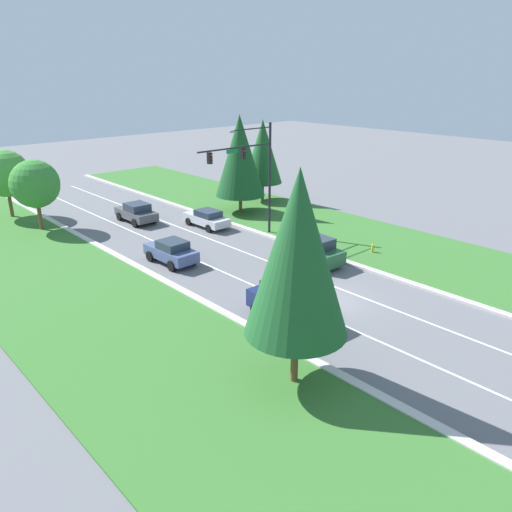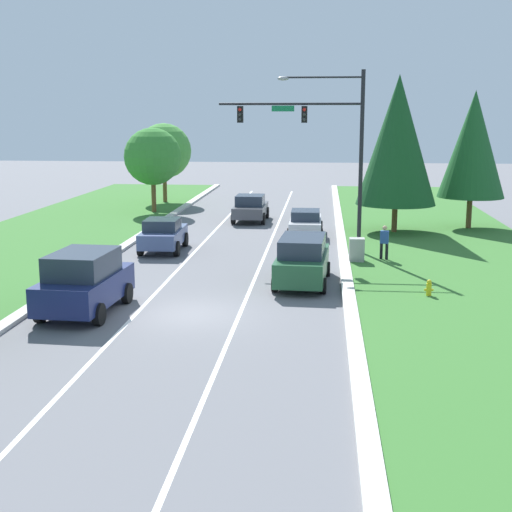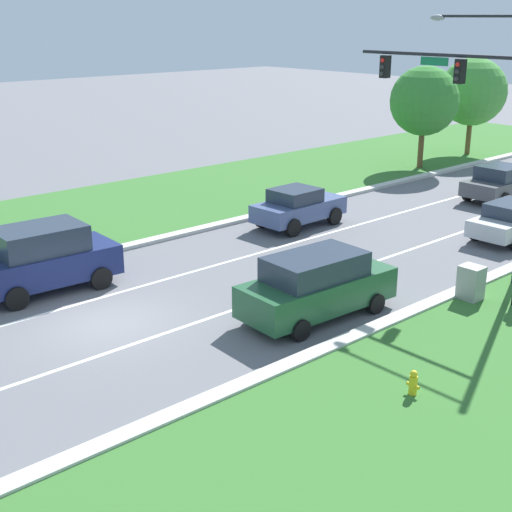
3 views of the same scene
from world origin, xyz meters
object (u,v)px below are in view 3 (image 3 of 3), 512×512
oak_near_left_tree (424,101)px  forest_suv (317,285)px  slate_blue_sedan (298,207)px  utility_cabinet (471,284)px  oak_far_left_tree (473,92)px  traffic_signal_mast (482,103)px  graphite_sedan (501,182)px  navy_suv (44,258)px  fire_hydrant (413,384)px

oak_near_left_tree → forest_suv: bearing=-61.6°
slate_blue_sedan → utility_cabinet: slate_blue_sedan is taller
oak_near_left_tree → oak_far_left_tree: oak_far_left_tree is taller
forest_suv → utility_cabinet: bearing=65.0°
slate_blue_sedan → traffic_signal_mast: bearing=1.3°
oak_far_left_tree → slate_blue_sedan: bearing=-77.7°
graphite_sedan → utility_cabinet: size_ratio=3.85×
forest_suv → graphite_sedan: bearing=105.8°
oak_near_left_tree → oak_far_left_tree: (-0.51, 5.83, 0.10)m
forest_suv → navy_suv: size_ratio=1.07×
utility_cabinet → oak_far_left_tree: size_ratio=0.19×
slate_blue_sedan → oak_near_left_tree: 14.82m
slate_blue_sedan → utility_cabinet: size_ratio=3.65×
graphite_sedan → utility_cabinet: (6.28, -12.60, -0.30)m
slate_blue_sedan → oak_near_left_tree: (-3.82, 13.99, 3.07)m
utility_cabinet → graphite_sedan: bearing=116.5°
oak_far_left_tree → navy_suv: bearing=-82.5°
traffic_signal_mast → oak_near_left_tree: bearing=131.0°
navy_suv → utility_cabinet: 13.70m
graphite_sedan → fire_hydrant: size_ratio=6.40×
utility_cabinet → forest_suv: bearing=-118.1°
traffic_signal_mast → fire_hydrant: size_ratio=12.75×
utility_cabinet → navy_suv: bearing=-135.8°
navy_suv → fire_hydrant: bearing=18.0°
forest_suv → oak_near_left_tree: bearing=121.4°
oak_far_left_tree → forest_suv: bearing=-66.3°
forest_suv → utility_cabinet: 5.12m
traffic_signal_mast → graphite_sedan: traffic_signal_mast is taller
navy_suv → oak_far_left_tree: (-4.13, 31.31, 2.91)m
traffic_signal_mast → slate_blue_sedan: traffic_signal_mast is taller
utility_cabinet → slate_blue_sedan: bearing=168.6°
navy_suv → graphite_sedan: bearing=84.1°
traffic_signal_mast → forest_suv: (-0.73, -6.87, -4.84)m
traffic_signal_mast → graphite_sedan: (-4.61, 10.23, -4.97)m
graphite_sedan → utility_cabinet: graphite_sedan is taller
graphite_sedan → slate_blue_sedan: size_ratio=1.05×
utility_cabinet → fire_hydrant: utility_cabinet is taller
forest_suv → navy_suv: 8.97m
fire_hydrant → traffic_signal_mast: bearing=115.4°
navy_suv → oak_near_left_tree: (-3.63, 25.48, 2.81)m
traffic_signal_mast → slate_blue_sedan: 9.40m
utility_cabinet → oak_far_left_tree: 26.09m
traffic_signal_mast → oak_far_left_tree: (-12.28, 19.40, -1.81)m
traffic_signal_mast → utility_cabinet: traffic_signal_mast is taller
navy_suv → oak_near_left_tree: size_ratio=0.79×
navy_suv → forest_suv: bearing=37.4°
slate_blue_sedan → fire_hydrant: bearing=-36.0°
slate_blue_sedan → oak_far_left_tree: 20.54m
forest_suv → fire_hydrant: bearing=-17.2°
traffic_signal_mast → oak_near_left_tree: 18.07m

